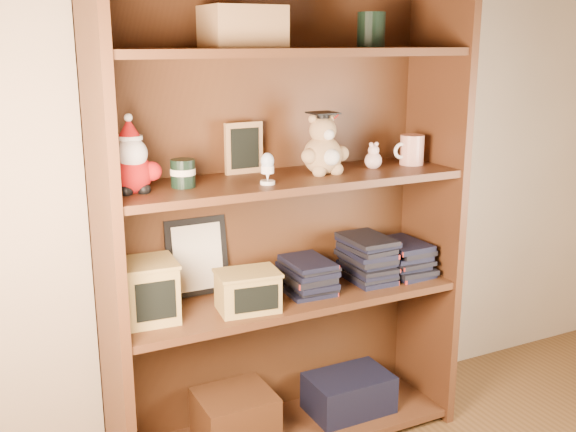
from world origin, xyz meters
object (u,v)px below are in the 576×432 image
object	(u,v)px
bookcase	(280,225)
grad_teddy_bear	(324,150)
teacher_mug	(411,150)
treats_box	(148,290)

from	to	relation	value
bookcase	grad_teddy_bear	distance (m)	0.29
bookcase	teacher_mug	xyz separation A→B (m)	(0.48, -0.05, 0.22)
bookcase	treats_box	size ratio (longest dim) A/B	8.63
grad_teddy_bear	treats_box	bearing A→B (deg)	179.48
grad_teddy_bear	treats_box	xyz separation A→B (m)	(-0.60, 0.01, -0.38)
teacher_mug	treats_box	size ratio (longest dim) A/B	0.63
teacher_mug	treats_box	distance (m)	1.02
bookcase	grad_teddy_bear	bearing A→B (deg)	-23.86
bookcase	grad_teddy_bear	size ratio (longest dim) A/B	7.77
grad_teddy_bear	teacher_mug	world-z (taller)	grad_teddy_bear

